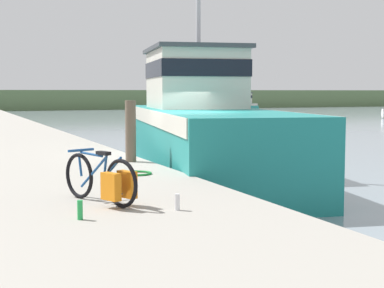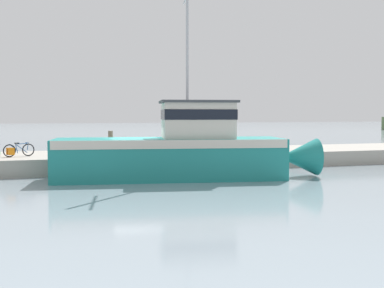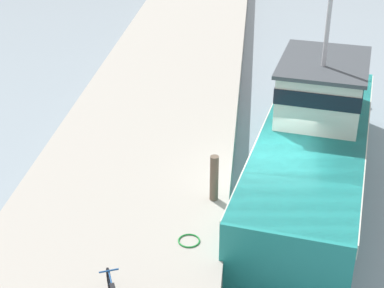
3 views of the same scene
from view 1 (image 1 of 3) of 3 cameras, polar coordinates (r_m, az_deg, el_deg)
The scene contains 10 objects.
ground_plane at distance 15.20m, azimuth -0.87°, elevation -4.37°, with size 320.00×320.00×0.00m, color #84939E.
dock_pier at distance 14.12m, azimuth -17.78°, elevation -3.50°, with size 6.31×80.00×0.90m, color #A39E93.
far_shoreline at distance 89.18m, azimuth 0.89°, elevation 4.37°, with size 180.00×5.00×2.71m, color #567047.
fishing_boat_main at distance 17.47m, azimuth 0.75°, elevation 1.72°, with size 5.24×13.39×10.54m.
boat_red_outer at distance 65.51m, azimuth 4.69°, elevation 3.74°, with size 5.28×3.53×3.96m.
bicycle_touring at distance 8.46m, azimuth -8.38°, elevation -3.50°, with size 0.80×1.61×0.76m.
mooring_post at distance 13.51m, azimuth -5.97°, elevation 1.25°, with size 0.25×0.25×1.40m, color brown.
hose_coil at distance 11.49m, azimuth -5.36°, elevation -2.84°, with size 0.58×0.58×0.04m, color #197A2D.
water_bottle_by_bike at distance 8.00m, azimuth -1.44°, elevation -5.65°, with size 0.07×0.07×0.22m, color silver.
water_bottle_on_curb at distance 7.55m, azimuth -10.81°, elevation -6.30°, with size 0.07×0.07×0.25m, color green.
Camera 1 is at (-5.55, -13.92, 2.50)m, focal length 55.00 mm.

